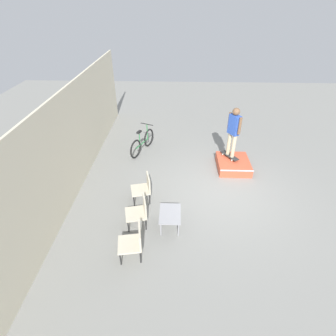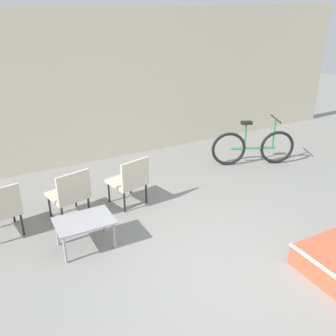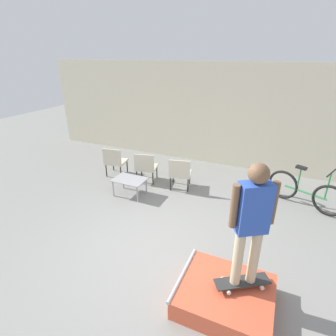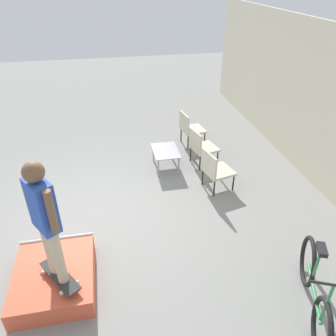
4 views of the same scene
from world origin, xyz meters
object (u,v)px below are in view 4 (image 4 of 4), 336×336
Objects in this scene: patio_chair_center at (201,146)px; skateboard_on_ramp at (60,275)px; patio_chair_right at (215,169)px; person_skater at (44,215)px; patio_chair_left at (190,127)px; bicycle at (314,290)px; coffee_table at (166,153)px; skate_ramp_box at (55,277)px.

skateboard_on_ramp is at bearing 124.24° from patio_chair_center.
patio_chair_right reaches higher than skateboard_on_ramp.
person_skater is 2.04× the size of patio_chair_center.
person_skater reaches higher than skateboard_on_ramp.
bicycle is at bearing 175.20° from patio_chair_left.
patio_chair_center and patio_chair_right have the same top height.
bicycle is (0.85, 3.13, -0.00)m from skateboard_on_ramp.
coffee_table is at bearing 24.62° from patio_chair_right.
patio_chair_right reaches higher than coffee_table.
person_skater is at bearing 124.24° from patio_chair_center.
coffee_table is (-2.99, 1.98, -1.02)m from person_skater.
skate_ramp_box is 1.51× the size of patio_chair_left.
skate_ramp_box is 4.74m from patio_chair_left.
patio_chair_left is 4.81m from bicycle.
patio_chair_center is (0.98, 0.00, 0.00)m from patio_chair_left.
skate_ramp_box is at bearing 179.73° from person_skater.
skateboard_on_ramp is at bearing 112.05° from patio_chair_right.
coffee_table is at bearing 113.71° from person_skater.
skateboard_on_ramp reaches higher than skate_ramp_box.
patio_chair_center is at bearing 133.95° from skate_ramp_box.
patio_chair_left is (-0.96, 0.78, 0.09)m from coffee_table.
person_skater is 2.22× the size of coffee_table.
skate_ramp_box is 4.02m from patio_chair_center.
skateboard_on_ramp is 0.43× the size of person_skater.
patio_chair_right is at bearing 170.83° from patio_chair_left.
patio_chair_left is 0.53× the size of bicycle.
patio_chair_left is 1.00× the size of patio_chair_center.
patio_chair_center is at bearing 88.56° from coffee_table.
patio_chair_center is 0.53× the size of bicycle.
person_skater reaches higher than patio_chair_center.
coffee_table is (-2.80, 2.10, 0.22)m from skate_ramp_box.
patio_chair_left is at bearing -12.74° from patio_chair_center.
skate_ramp_box is at bearing -36.84° from coffee_table.
person_skater is 3.53m from patio_chair_right.
patio_chair_left is (-3.94, 2.76, 0.09)m from skateboard_on_ramp.
coffee_table is at bearing -140.39° from bicycle.
skate_ramp_box is at bearing -84.83° from bicycle.
patio_chair_center is 1.00× the size of patio_chair_right.
bicycle reaches higher than patio_chair_right.
skate_ramp_box is 1.27m from person_skater.
coffee_table is at bearing 143.16° from skate_ramp_box.
bicycle is (3.82, 0.37, -0.09)m from patio_chair_center.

